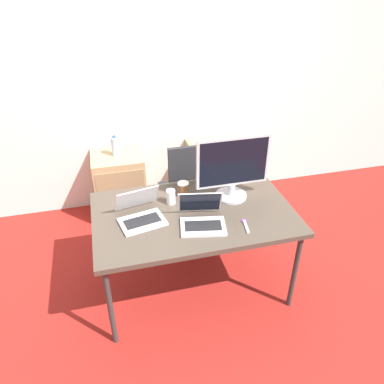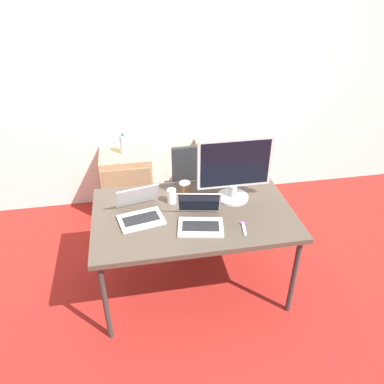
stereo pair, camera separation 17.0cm
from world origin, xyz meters
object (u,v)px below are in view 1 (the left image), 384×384
(laptop_left, at_px, (202,218))
(coffee_cup_white, at_px, (171,197))
(office_chair, at_px, (188,201))
(mouse, at_px, (192,208))
(cabinet_left, at_px, (120,185))
(laptop_right, at_px, (140,214))
(water_bottle, at_px, (115,146))
(monitor, at_px, (233,168))
(coffee_cup_brown, at_px, (183,189))
(cabinet_right, at_px, (213,174))

(laptop_left, height_order, coffee_cup_white, laptop_left)
(office_chair, bearing_deg, coffee_cup_white, -116.44)
(office_chair, distance_m, coffee_cup_white, 0.74)
(laptop_left, bearing_deg, mouse, 97.24)
(office_chair, bearing_deg, cabinet_left, 139.34)
(coffee_cup_white, bearing_deg, laptop_right, -150.06)
(water_bottle, height_order, mouse, water_bottle)
(coffee_cup_white, bearing_deg, monitor, -3.06)
(cabinet_left, xyz_separation_m, laptop_left, (0.51, -1.40, 0.46))
(water_bottle, distance_m, monitor, 1.41)
(water_bottle, relative_size, laptop_right, 0.56)
(laptop_right, relative_size, coffee_cup_brown, 3.35)
(laptop_right, height_order, coffee_cup_brown, laptop_right)
(office_chair, xyz_separation_m, cabinet_left, (-0.62, 0.53, -0.04))
(cabinet_right, height_order, mouse, mouse)
(coffee_cup_white, xyz_separation_m, coffee_cup_brown, (0.12, 0.09, -0.00))
(laptop_right, bearing_deg, water_bottle, 94.12)
(coffee_cup_brown, bearing_deg, cabinet_left, 115.39)
(office_chair, xyz_separation_m, cabinet_right, (0.41, 0.53, -0.04))
(laptop_right, relative_size, mouse, 6.29)
(cabinet_right, distance_m, laptop_left, 1.56)
(laptop_left, relative_size, laptop_right, 0.94)
(coffee_cup_brown, bearing_deg, laptop_right, -147.62)
(office_chair, height_order, cabinet_right, office_chair)
(office_chair, height_order, water_bottle, office_chair)
(mouse, bearing_deg, coffee_cup_brown, 94.96)
(laptop_left, bearing_deg, water_bottle, 110.09)
(monitor, height_order, mouse, monitor)
(cabinet_left, distance_m, laptop_right, 1.31)
(cabinet_left, height_order, cabinet_right, same)
(coffee_cup_white, bearing_deg, office_chair, 63.56)
(coffee_cup_white, relative_size, coffee_cup_brown, 1.02)
(water_bottle, bearing_deg, laptop_right, -85.88)
(office_chair, relative_size, monitor, 1.83)
(monitor, xyz_separation_m, coffee_cup_brown, (-0.37, 0.12, -0.21))
(water_bottle, distance_m, laptop_right, 1.23)
(water_bottle, relative_size, laptop_left, 0.59)
(cabinet_left, distance_m, coffee_cup_brown, 1.19)
(cabinet_left, bearing_deg, coffee_cup_brown, -64.61)
(office_chair, distance_m, coffee_cup_brown, 0.64)
(cabinet_right, bearing_deg, office_chair, -127.87)
(monitor, bearing_deg, mouse, -164.20)
(office_chair, relative_size, cabinet_left, 1.51)
(cabinet_left, relative_size, laptop_right, 1.82)
(cabinet_right, relative_size, laptop_left, 1.94)
(cabinet_left, distance_m, mouse, 1.37)
(office_chair, distance_m, laptop_right, 0.97)
(water_bottle, bearing_deg, office_chair, -40.78)
(cabinet_right, xyz_separation_m, water_bottle, (-1.03, 0.00, 0.45))
(office_chair, bearing_deg, laptop_left, -97.09)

